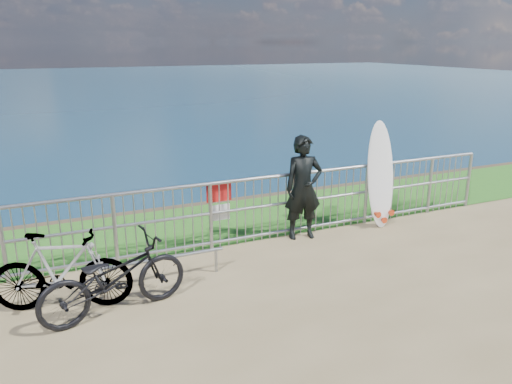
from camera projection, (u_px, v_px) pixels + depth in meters
name	position (u px, v px, depth m)	size (l,w,h in m)	color
grass_strip	(218.00, 222.00, 9.30)	(120.00, 120.00, 0.00)	#22621A
railing	(240.00, 211.00, 8.18)	(10.06, 0.10, 1.13)	#919499
surfer	(303.00, 188.00, 8.38)	(0.65, 0.42, 1.77)	black
surfboard	(381.00, 178.00, 8.97)	(0.57, 0.53, 1.92)	white
bicycle_near	(114.00, 277.00, 6.06)	(0.65, 1.86, 0.98)	black
bicycle_far	(61.00, 271.00, 6.17)	(0.48, 1.72, 1.03)	black
bike_rack	(161.00, 261.00, 6.92)	(1.82, 0.05, 0.38)	#919499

